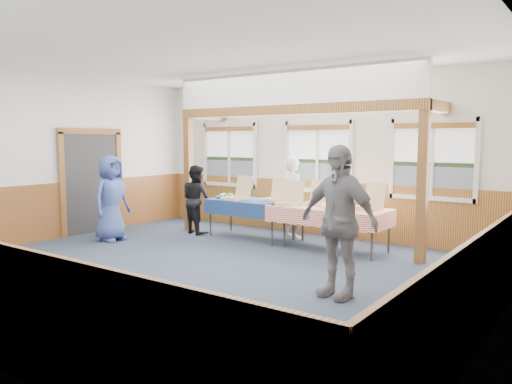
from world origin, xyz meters
The scene contains 29 objects.
floor centered at (0.00, 0.00, 0.00)m, with size 8.00×8.00×0.00m, color #2C3947.
ceiling centered at (0.00, 0.00, 3.20)m, with size 8.00×8.00×0.00m, color white.
wall_back centered at (0.00, 3.50, 1.60)m, with size 8.00×8.00×0.00m, color silver.
wall_left centered at (-4.00, 0.00, 1.60)m, with size 8.00×8.00×0.00m, color silver.
wall_right centered at (4.00, 0.00, 1.60)m, with size 8.00×8.00×0.00m, color silver.
wainscot_back centered at (0.00, 3.48, 0.55)m, with size 7.98×0.05×1.10m, color brown.
wainscot_left centered at (-3.98, 0.00, 0.55)m, with size 0.05×6.98×1.10m, color brown.
wainscot_right centered at (3.98, 0.00, 0.55)m, with size 0.05×6.98×1.10m, color brown.
cased_opening centered at (-3.96, 0.90, 1.05)m, with size 0.06×1.30×2.10m, color #2D2D2D.
window_left centered at (-2.30, 3.46, 1.68)m, with size 1.56×0.10×1.46m.
window_mid centered at (0.00, 3.46, 1.68)m, with size 1.56×0.10×1.46m.
window_right centered at (2.30, 3.46, 1.68)m, with size 1.56×0.10×1.46m.
post_left centered at (-2.50, 2.30, 1.20)m, with size 0.15×0.15×2.40m, color #523712.
post_right centered at (2.50, 2.30, 1.20)m, with size 0.15×0.15×2.40m, color #523712.
cross_beam centered at (0.00, 2.30, 2.49)m, with size 5.15×0.18×0.18m, color #523712.
table_left centered at (-0.79, 2.38, 0.70)m, with size 2.06×1.17×0.76m.
table_right centered at (0.87, 2.31, 0.71)m, with size 2.16×1.04×0.76m.
pizza_box_a centered at (-1.18, 2.27, 0.83)m, with size 0.50×0.57×0.46m.
pizza_box_b centered at (-0.44, 2.54, 0.82)m, with size 0.40×0.48×0.43m.
pizza_box_c centered at (0.11, 2.21, 0.82)m, with size 0.43×0.51×0.42m.
pizza_box_d centered at (0.51, 2.50, 0.82)m, with size 0.46×0.54×0.45m.
pizza_box_e centered at (1.11, 2.23, 0.82)m, with size 0.50×0.57×0.44m.
pizza_box_f centered at (1.53, 2.45, 0.83)m, with size 0.53×0.59×0.45m.
veggie_tray centered at (-1.54, 2.38, 0.79)m, with size 0.40×0.40×0.09m.
drink_glass centered at (1.72, 2.06, 0.83)m, with size 0.07×0.07×0.15m, color #8D5A17.
woman_white centered at (-0.21, 2.84, 0.81)m, with size 0.59×0.39×1.61m, color silver.
woman_black centered at (-2.09, 2.09, 0.71)m, with size 0.69×0.54×1.43m, color black.
man_blue centered at (-2.91, 0.57, 0.83)m, with size 0.81×0.52×1.65m, color #3A4F93.
person_grey centered at (2.20, -0.01, 0.95)m, with size 1.11×0.46×1.89m, color gray.
Camera 1 is at (4.92, -5.52, 1.95)m, focal length 35.00 mm.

